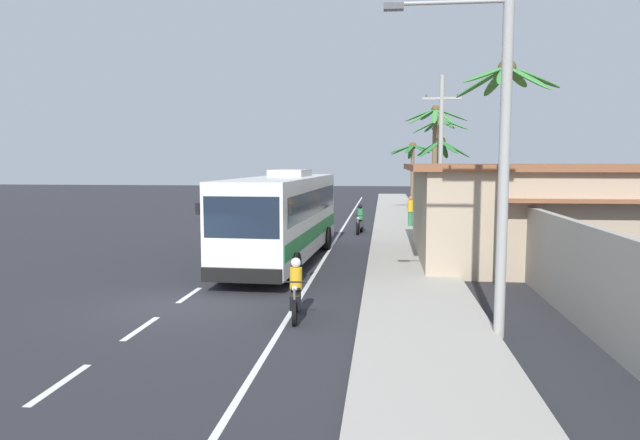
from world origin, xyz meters
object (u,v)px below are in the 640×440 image
(utility_pole_nearest, at_px, (501,104))
(utility_pole_mid, at_px, (441,154))
(coach_bus_foreground, at_px, (283,214))
(pedestrian_midwalk, at_px, (410,210))
(palm_second, at_px, (440,164))
(palm_farthest, at_px, (413,159))
(palm_third, at_px, (435,140))
(pedestrian_near_kerb, at_px, (420,219))
(motorcycle_beside_bus, at_px, (360,222))
(roadside_building, at_px, (623,213))
(palm_nearest, at_px, (505,118))
(motorcycle_trailing, at_px, (296,293))
(palm_fourth, at_px, (440,145))

(utility_pole_nearest, bearing_deg, utility_pole_mid, 88.85)
(coach_bus_foreground, bearing_deg, pedestrian_midwalk, 65.73)
(palm_second, bearing_deg, palm_farthest, 94.01)
(palm_farthest, bearing_deg, palm_third, -83.34)
(pedestrian_near_kerb, xyz_separation_m, palm_second, (1.24, 2.93, 2.80))
(motorcycle_beside_bus, height_order, utility_pole_mid, utility_pole_mid)
(palm_second, distance_m, palm_farthest, 13.01)
(palm_third, distance_m, roadside_building, 15.58)
(palm_nearest, relative_size, palm_second, 1.32)
(palm_third, height_order, palm_farthest, palm_third)
(utility_pole_nearest, distance_m, palm_nearest, 5.51)
(motorcycle_trailing, distance_m, palm_nearest, 8.67)
(pedestrian_midwalk, distance_m, utility_pole_mid, 5.77)
(coach_bus_foreground, distance_m, palm_farthest, 24.35)
(palm_second, distance_m, roadside_building, 11.29)
(pedestrian_midwalk, relative_size, palm_fourth, 0.25)
(utility_pole_nearest, xyz_separation_m, palm_fourth, (1.27, 27.89, -0.10))
(pedestrian_near_kerb, xyz_separation_m, palm_third, (1.30, 7.60, 4.32))
(coach_bus_foreground, bearing_deg, motorcycle_trailing, -78.05)
(palm_farthest, height_order, roadside_building, palm_farthest)
(coach_bus_foreground, bearing_deg, palm_fourth, 67.08)
(coach_bus_foreground, relative_size, utility_pole_nearest, 1.21)
(motorcycle_beside_bus, distance_m, palm_farthest, 14.73)
(utility_pole_nearest, bearing_deg, palm_fourth, 87.38)
(palm_third, bearing_deg, utility_pole_mid, -92.42)
(coach_bus_foreground, bearing_deg, roadside_building, 5.30)
(coach_bus_foreground, xyz_separation_m, palm_third, (7.18, 15.13, 3.45))
(pedestrian_near_kerb, relative_size, palm_nearest, 0.24)
(roadside_building, bearing_deg, utility_pole_nearest, -122.65)
(coach_bus_foreground, distance_m, palm_nearest, 9.35)
(palm_third, bearing_deg, palm_second, -90.72)
(palm_nearest, bearing_deg, utility_pole_mid, 93.92)
(palm_fourth, bearing_deg, palm_nearest, -90.29)
(motorcycle_beside_bus, height_order, palm_third, palm_third)
(coach_bus_foreground, relative_size, utility_pole_mid, 1.42)
(palm_second, bearing_deg, motorcycle_beside_bus, -168.92)
(motorcycle_beside_bus, distance_m, motorcycle_trailing, 17.88)
(palm_second, bearing_deg, utility_pole_nearest, -91.72)
(coach_bus_foreground, distance_m, roadside_building, 13.43)
(motorcycle_beside_bus, relative_size, palm_third, 0.26)
(motorcycle_trailing, bearing_deg, palm_second, 74.01)
(pedestrian_midwalk, bearing_deg, palm_nearest, 88.77)
(palm_nearest, height_order, palm_farthest, palm_nearest)
(utility_pole_nearest, height_order, utility_pole_mid, utility_pole_nearest)
(coach_bus_foreground, height_order, pedestrian_midwalk, coach_bus_foreground)
(pedestrian_near_kerb, distance_m, palm_fourth, 11.81)
(pedestrian_midwalk, distance_m, palm_fourth, 7.63)
(palm_fourth, bearing_deg, motorcycle_trailing, -102.75)
(pedestrian_near_kerb, xyz_separation_m, utility_pole_nearest, (0.64, -16.98, 4.21))
(pedestrian_near_kerb, height_order, utility_pole_mid, utility_pole_mid)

